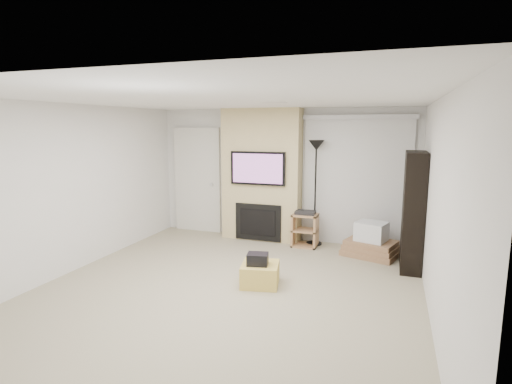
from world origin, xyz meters
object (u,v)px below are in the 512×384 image
(ottoman, at_px, (260,274))
(bookshelf, at_px, (413,211))
(floor_lamp, at_px, (316,163))
(box_stack, at_px, (371,243))
(av_stand, at_px, (305,228))

(ottoman, distance_m, bookshelf, 2.53)
(floor_lamp, distance_m, box_stack, 1.69)
(floor_lamp, xyz_separation_m, bookshelf, (1.64, -0.76, -0.62))
(bookshelf, bearing_deg, floor_lamp, 155.03)
(av_stand, relative_size, box_stack, 0.65)
(floor_lamp, relative_size, av_stand, 2.92)
(floor_lamp, bearing_deg, bookshelf, -24.97)
(av_stand, distance_m, box_stack, 1.19)
(ottoman, relative_size, bookshelf, 0.28)
(bookshelf, bearing_deg, ottoman, -145.20)
(av_stand, bearing_deg, box_stack, -7.91)
(box_stack, bearing_deg, av_stand, 172.09)
(floor_lamp, xyz_separation_m, box_stack, (1.03, -0.33, -1.30))
(floor_lamp, bearing_deg, box_stack, -17.97)
(bookshelf, bearing_deg, box_stack, 144.81)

